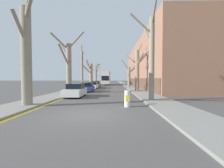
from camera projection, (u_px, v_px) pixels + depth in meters
The scene contains 19 objects.
ground_plane at pixel (88, 115), 8.04m from camera, with size 300.00×300.00×0.00m, color #4C4947.
sidewalk_left at pixel (97, 84), 58.08m from camera, with size 2.69×120.00×0.12m, color gray.
sidewalk_right at pixel (124, 84), 57.92m from camera, with size 2.69×120.00×0.12m, color gray.
building_facade_right at pixel (157, 66), 35.38m from camera, with size 10.08×39.17×10.15m.
kerb_line_stripe at pixel (101, 84), 58.06m from camera, with size 0.24×120.00×0.01m, color yellow.
street_tree_left_0 at pixel (26, 50), 10.30m from camera, with size 2.78×2.00×8.92m.
street_tree_left_1 at pixel (68, 64), 20.22m from camera, with size 4.12×3.93×8.52m.
street_tree_left_2 at pixel (82, 68), 29.28m from camera, with size 0.71×3.91×8.20m.
street_tree_left_3 at pixel (91, 73), 38.91m from camera, with size 2.40×4.11×6.82m.
street_tree_left_4 at pixel (96, 74), 49.14m from camera, with size 2.97×3.10×7.10m.
street_tree_right_0 at pixel (151, 55), 12.79m from camera, with size 2.17×3.44×8.96m.
street_tree_right_1 at pixel (138, 68), 22.69m from camera, with size 4.52×3.49×7.51m.
street_tree_right_2 at pixel (129, 75), 33.96m from camera, with size 4.08×2.71×6.22m.
double_decker_bus at pixel (106, 77), 47.70m from camera, with size 2.45×10.22×4.35m.
parked_car_0 at pixel (75, 91), 15.99m from camera, with size 1.76×3.98×1.41m.
parked_car_1 at pixel (87, 87), 22.44m from camera, with size 1.88×3.99×1.36m.
parked_car_2 at pixel (93, 86), 28.62m from camera, with size 1.86×4.35×1.33m.
parked_car_3 at pixel (96, 84), 34.09m from camera, with size 1.84×4.40×1.38m.
traffic_bollard at pixel (127, 99), 10.26m from camera, with size 0.38×0.39×1.13m.
Camera 1 is at (1.42, -7.95, 1.94)m, focal length 24.00 mm.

